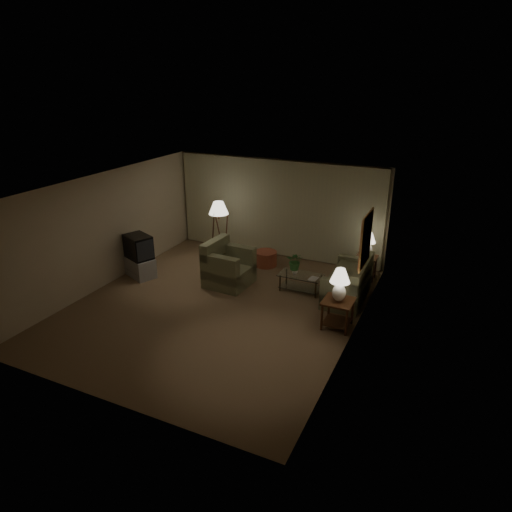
{
  "coord_description": "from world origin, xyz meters",
  "views": [
    {
      "loc": [
        4.57,
        -7.78,
        4.8
      ],
      "look_at": [
        0.67,
        0.6,
        1.09
      ],
      "focal_mm": 32.0,
      "sensor_mm": 36.0,
      "label": 1
    }
  ],
  "objects": [
    {
      "name": "room_shell",
      "position": [
        0.02,
        1.51,
        1.75
      ],
      "size": [
        6.04,
        7.02,
        2.72
      ],
      "color": "beige",
      "rests_on": "ground"
    },
    {
      "name": "flowers",
      "position": [
        1.27,
        1.49,
        0.78
      ],
      "size": [
        0.43,
        0.39,
        0.44
      ],
      "primitive_type": "imported",
      "rotation": [
        0.0,
        0.0,
        0.11
      ],
      "color": "#377A36",
      "rests_on": "vase"
    },
    {
      "name": "side_table_far",
      "position": [
        2.65,
        2.84,
        0.4
      ],
      "size": [
        0.52,
        0.43,
        0.6
      ],
      "color": "#361D0E",
      "rests_on": "ground"
    },
    {
      "name": "armchair",
      "position": [
        -0.29,
        1.1,
        0.43
      ],
      "size": [
        1.13,
        1.08,
        0.87
      ],
      "rotation": [
        0.0,
        0.0,
        1.52
      ],
      "color": "#747753",
      "rests_on": "ground"
    },
    {
      "name": "side_table_near",
      "position": [
        2.65,
        0.24,
        0.42
      ],
      "size": [
        0.6,
        0.6,
        0.6
      ],
      "color": "#361D0E",
      "rests_on": "ground"
    },
    {
      "name": "tv_cabinet",
      "position": [
        -2.55,
        0.58,
        0.25
      ],
      "size": [
        1.14,
        1.06,
        0.5
      ],
      "primitive_type": "cube",
      "rotation": [
        0.0,
        0.0,
        -0.41
      ],
      "color": "#98989A",
      "rests_on": "ground"
    },
    {
      "name": "floor_lamp",
      "position": [
        -1.29,
        2.44,
        0.86
      ],
      "size": [
        0.53,
        0.53,
        1.64
      ],
      "color": "#361D0E",
      "rests_on": "ground"
    },
    {
      "name": "ground",
      "position": [
        0.0,
        0.0,
        0.0
      ],
      "size": [
        7.0,
        7.0,
        0.0
      ],
      "primitive_type": "plane",
      "color": "brown",
      "rests_on": "ground"
    },
    {
      "name": "crt_tv",
      "position": [
        -2.55,
        0.58,
        0.79
      ],
      "size": [
        1.04,
        0.99,
        0.59
      ],
      "primitive_type": "cube",
      "rotation": [
        0.0,
        0.0,
        -0.41
      ],
      "color": "black",
      "rests_on": "tv_cabinet"
    },
    {
      "name": "table_lamp_far",
      "position": [
        2.65,
        2.84,
        0.96
      ],
      "size": [
        0.36,
        0.36,
        0.62
      ],
      "color": "white",
      "rests_on": "side_table_far"
    },
    {
      "name": "book",
      "position": [
        1.67,
        1.39,
        0.42
      ],
      "size": [
        0.2,
        0.27,
        0.02
      ],
      "primitive_type": "imported",
      "rotation": [
        0.0,
        0.0,
        -0.09
      ],
      "color": "olive",
      "rests_on": "coffee_table"
    },
    {
      "name": "coffee_table",
      "position": [
        1.42,
        1.49,
        0.28
      ],
      "size": [
        1.02,
        0.55,
        0.41
      ],
      "color": "silver",
      "rests_on": "ground"
    },
    {
      "name": "table_lamp_near",
      "position": [
        2.65,
        0.24,
        1.01
      ],
      "size": [
        0.4,
        0.4,
        0.69
      ],
      "color": "white",
      "rests_on": "side_table_near"
    },
    {
      "name": "sofa",
      "position": [
        2.5,
        1.59,
        0.36
      ],
      "size": [
        1.66,
        0.85,
        0.73
      ],
      "rotation": [
        0.0,
        0.0,
        -1.56
      ],
      "color": "#747753",
      "rests_on": "ground"
    },
    {
      "name": "ottoman",
      "position": [
        0.05,
        2.56,
        0.2
      ],
      "size": [
        0.6,
        0.6,
        0.39
      ],
      "primitive_type": "cylinder",
      "rotation": [
        0.0,
        0.0,
        -0.01
      ],
      "color": "#B1563C",
      "rests_on": "ground"
    },
    {
      "name": "vase",
      "position": [
        1.27,
        1.49,
        0.49
      ],
      "size": [
        0.18,
        0.18,
        0.14
      ],
      "primitive_type": "imported",
      "rotation": [
        0.0,
        0.0,
        -0.39
      ],
      "color": "white",
      "rests_on": "coffee_table"
    }
  ]
}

